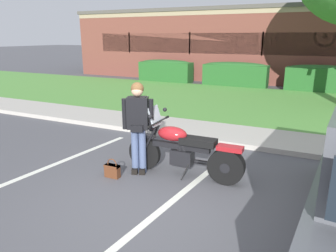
# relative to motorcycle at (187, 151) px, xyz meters

# --- Properties ---
(ground_plane) EXTENTS (140.00, 140.00, 0.00)m
(ground_plane) POSITION_rel_motorcycle_xyz_m (-0.03, -0.98, -0.49)
(ground_plane) COLOR #4C4C51
(curb_strip) EXTENTS (60.00, 0.20, 0.12)m
(curb_strip) POSITION_rel_motorcycle_xyz_m (-0.03, 1.99, -0.43)
(curb_strip) COLOR #ADA89E
(curb_strip) RESTS_ON ground
(concrete_walk) EXTENTS (60.00, 1.50, 0.08)m
(concrete_walk) POSITION_rel_motorcycle_xyz_m (-0.03, 2.84, -0.45)
(concrete_walk) COLOR #ADA89E
(concrete_walk) RESTS_ON ground
(grass_lawn) EXTENTS (60.00, 7.12, 0.06)m
(grass_lawn) POSITION_rel_motorcycle_xyz_m (-0.03, 7.15, -0.46)
(grass_lawn) COLOR #518E3D
(grass_lawn) RESTS_ON ground
(stall_stripe_0) EXTENTS (0.63, 4.38, 0.01)m
(stall_stripe_0) POSITION_rel_motorcycle_xyz_m (-2.62, -0.78, -0.49)
(stall_stripe_0) COLOR silver
(stall_stripe_0) RESTS_ON ground
(stall_stripe_1) EXTENTS (0.63, 4.38, 0.01)m
(stall_stripe_1) POSITION_rel_motorcycle_xyz_m (0.17, -0.78, -0.49)
(stall_stripe_1) COLOR silver
(stall_stripe_1) RESTS_ON ground
(motorcycle) EXTENTS (2.24, 0.82, 1.26)m
(motorcycle) POSITION_rel_motorcycle_xyz_m (0.00, 0.00, 0.00)
(motorcycle) COLOR black
(motorcycle) RESTS_ON ground
(rider_person) EXTENTS (0.54, 0.38, 1.70)m
(rider_person) POSITION_rel_motorcycle_xyz_m (-0.88, -0.23, 0.50)
(rider_person) COLOR black
(rider_person) RESTS_ON ground
(handbag) EXTENTS (0.28, 0.13, 0.36)m
(handbag) POSITION_rel_motorcycle_xyz_m (-1.21, -0.63, -0.34)
(handbag) COLOR #562D19
(handbag) RESTS_ON ground
(hedge_left) EXTENTS (3.00, 0.90, 1.24)m
(hedge_left) POSITION_rel_motorcycle_xyz_m (-5.82, 11.05, 0.16)
(hedge_left) COLOR #235623
(hedge_left) RESTS_ON ground
(hedge_center_left) EXTENTS (3.21, 0.90, 1.24)m
(hedge_center_left) POSITION_rel_motorcycle_xyz_m (-1.90, 11.05, 0.16)
(hedge_center_left) COLOR #235623
(hedge_center_left) RESTS_ON ground
(hedge_center_right) EXTENTS (3.03, 0.90, 1.24)m
(hedge_center_right) POSITION_rel_motorcycle_xyz_m (2.03, 11.05, 0.16)
(hedge_center_right) COLOR #235623
(hedge_center_right) RESTS_ON ground
(brick_building) EXTENTS (23.72, 11.60, 4.04)m
(brick_building) POSITION_rel_motorcycle_xyz_m (-0.84, 17.84, 1.53)
(brick_building) COLOR brown
(brick_building) RESTS_ON ground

